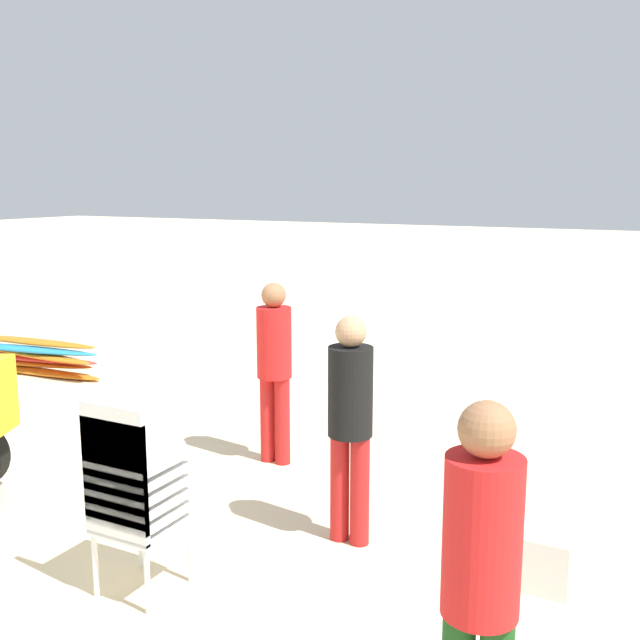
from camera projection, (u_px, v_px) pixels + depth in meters
name	position (u px, v px, depth m)	size (l,w,h in m)	color
ground	(32.00, 499.00, 6.15)	(80.00, 80.00, 0.00)	beige
stacked_plastic_chairs	(129.00, 485.00, 4.58)	(0.48, 0.48, 1.29)	white
surfboard_pile	(31.00, 356.00, 10.19)	(2.41, 0.80, 0.48)	orange
lifeguard_near_left	(274.00, 361.00, 6.81)	(0.32, 0.32, 1.70)	red
lifeguard_near_center	(350.00, 415.00, 5.27)	(0.32, 0.32, 1.67)	red
lifeguard_near_right	(481.00, 576.00, 3.01)	(0.32, 0.32, 1.75)	#194C19
cooler_box	(537.00, 556.00, 4.84)	(0.46, 0.36, 0.36)	white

